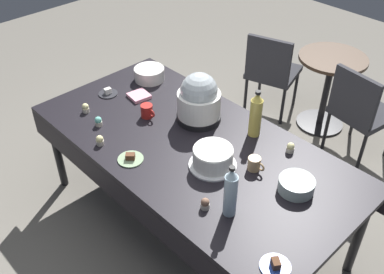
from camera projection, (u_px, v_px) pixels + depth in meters
name	position (u px, v px, depth m)	size (l,w,h in m)	color
ground	(192.00, 222.00, 3.30)	(9.00, 9.00, 0.00)	slate
potluck_table	(192.00, 151.00, 2.88)	(2.20, 1.10, 0.75)	black
frosted_layer_cake	(213.00, 158.00, 2.63)	(0.29, 0.29, 0.13)	silver
slow_cooker	(199.00, 100.00, 2.96)	(0.31, 0.31, 0.35)	black
glass_salad_bowl	(296.00, 185.00, 2.48)	(0.21, 0.21, 0.08)	#B2C6BC
ceramic_snack_bowl	(149.00, 74.00, 3.46)	(0.24, 0.24, 0.10)	silver
dessert_plate_charcoal	(108.00, 93.00, 3.31)	(0.14, 0.14, 0.05)	#2D2D33
dessert_plate_cobalt	(275.00, 266.00, 2.09)	(0.15, 0.15, 0.05)	#2D4CB2
dessert_plate_sage	(131.00, 158.00, 2.71)	(0.16, 0.16, 0.04)	#8CA87F
cupcake_lemon	(291.00, 148.00, 2.76)	(0.05, 0.05, 0.07)	beige
cupcake_rose	(98.00, 121.00, 2.98)	(0.05, 0.05, 0.07)	beige
cupcake_mint	(205.00, 204.00, 2.38)	(0.05, 0.05, 0.07)	beige
cupcake_berry	(100.00, 140.00, 2.82)	(0.05, 0.05, 0.07)	beige
cupcake_vanilla	(182.00, 93.00, 3.27)	(0.05, 0.05, 0.07)	beige
cupcake_cocoa	(86.00, 108.00, 3.11)	(0.05, 0.05, 0.07)	beige
soda_bottle_water	(231.00, 192.00, 2.28)	(0.07, 0.07, 0.33)	silver
soda_bottle_ginger_ale	(256.00, 115.00, 2.83)	(0.08, 0.08, 0.33)	gold
coffee_mug_red	(147.00, 111.00, 3.05)	(0.13, 0.08, 0.09)	#B2231E
coffee_mug_tan	(255.00, 164.00, 2.62)	(0.12, 0.08, 0.08)	tan
paper_napkin_stack	(139.00, 96.00, 3.27)	(0.14, 0.14, 0.02)	pink
maroon_chair_left	(271.00, 69.00, 4.15)	(0.55, 0.55, 0.85)	#333338
maroon_chair_right	(360.00, 109.00, 3.62)	(0.51, 0.51, 0.85)	#333338
round_cafe_table	(329.00, 79.00, 3.99)	(0.60, 0.60, 0.72)	#473323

